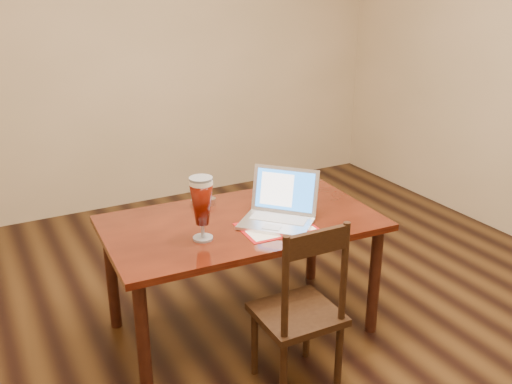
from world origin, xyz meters
TOP-DOWN VIEW (x-y plane):
  - ground at (0.00, 0.00)m, footprint 5.00×5.00m
  - room_shell at (0.00, 0.00)m, footprint 4.51×5.01m
  - dining_table at (-0.16, 0.32)m, footprint 1.48×0.88m
  - dining_chair at (-0.13, -0.23)m, footprint 0.38×0.37m

SIDE VIEW (x-z plane):
  - ground at x=0.00m, z-range 0.00..0.00m
  - dining_chair at x=-0.13m, z-range -0.03..0.86m
  - dining_table at x=-0.16m, z-range 0.12..1.12m
  - room_shell at x=0.00m, z-range 0.41..3.11m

